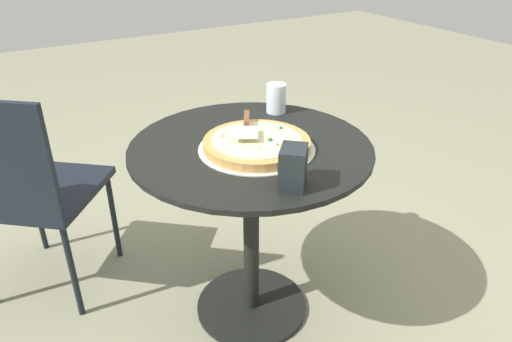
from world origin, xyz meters
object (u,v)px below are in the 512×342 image
patio_table (251,194)px  napkin_dispenser (293,167)px  patio_chair_far (25,185)px  pizza_server (246,125)px  pizza_on_tray (256,144)px  drinking_cup (276,98)px

patio_table → napkin_dispenser: (-0.30, 0.04, 0.26)m
patio_table → patio_chair_far: patio_chair_far is taller
pizza_server → napkin_dispenser: napkin_dispenser is taller
pizza_on_tray → drinking_cup: size_ratio=3.44×
patio_table → napkin_dispenser: size_ratio=6.80×
patio_table → drinking_cup: (0.21, -0.24, 0.25)m
pizza_on_tray → drinking_cup: 0.35m
drinking_cup → pizza_on_tray: bearing=136.2°
pizza_on_tray → pizza_server: size_ratio=1.88×
pizza_on_tray → napkin_dispenser: bearing=172.3°
napkin_dispenser → pizza_server: bearing=35.1°
patio_table → pizza_server: (0.03, -0.00, 0.26)m
patio_table → napkin_dispenser: bearing=172.8°
pizza_server → drinking_cup: drinking_cup is taller
pizza_on_tray → patio_chair_far: 0.91m
pizza_server → napkin_dispenser: 0.34m
patio_table → pizza_server: pizza_server is taller
napkin_dispenser → patio_chair_far: (0.82, 0.64, -0.27)m
pizza_server → patio_chair_far: (0.48, 0.68, -0.27)m
patio_chair_far → napkin_dispenser: bearing=-141.8°
pizza_on_tray → drinking_cup: (0.25, -0.24, 0.04)m
napkin_dispenser → patio_chair_far: size_ratio=0.13×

